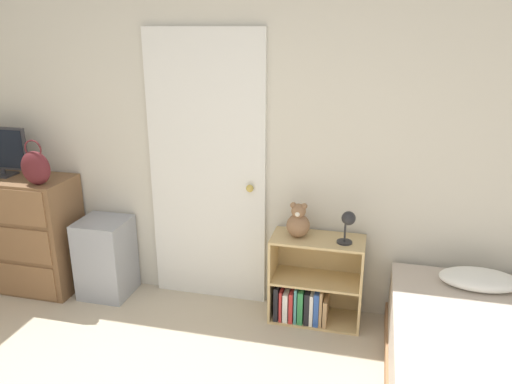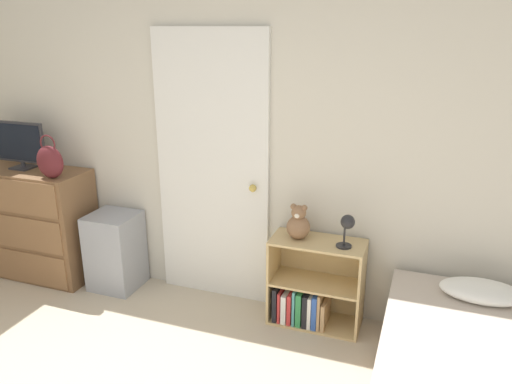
# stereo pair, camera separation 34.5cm
# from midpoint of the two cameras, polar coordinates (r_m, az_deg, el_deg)

# --- Properties ---
(wall_back) EXTENTS (10.00, 0.06, 2.55)m
(wall_back) POSITION_cam_midpoint_polar(r_m,az_deg,el_deg) (3.72, -0.08, 5.91)
(wall_back) COLOR beige
(wall_back) RESTS_ON ground_plane
(door_closed) EXTENTS (0.90, 0.09, 2.08)m
(door_closed) POSITION_cam_midpoint_polar(r_m,az_deg,el_deg) (3.78, -2.42, 2.43)
(door_closed) COLOR white
(door_closed) RESTS_ON ground_plane
(dresser) EXTENTS (1.04, 0.44, 0.95)m
(dresser) POSITION_cam_midpoint_polar(r_m,az_deg,el_deg) (4.63, -22.16, -3.29)
(dresser) COLOR brown
(dresser) RESTS_ON ground_plane
(tv) EXTENTS (0.49, 0.16, 0.39)m
(tv) POSITION_cam_midpoint_polar(r_m,az_deg,el_deg) (4.48, -23.42, 5.00)
(tv) COLOR #2D2D33
(tv) RESTS_ON dresser
(handbag) EXTENTS (0.24, 0.12, 0.35)m
(handbag) POSITION_cam_midpoint_polar(r_m,az_deg,el_deg) (4.12, -20.31, 3.26)
(handbag) COLOR #591E23
(handbag) RESTS_ON dresser
(storage_bin) EXTENTS (0.38, 0.37, 0.64)m
(storage_bin) POSITION_cam_midpoint_polar(r_m,az_deg,el_deg) (4.25, -13.55, -6.60)
(storage_bin) COLOR #999EA8
(storage_bin) RESTS_ON ground_plane
(bookshelf) EXTENTS (0.66, 0.31, 0.65)m
(bookshelf) POSITION_cam_midpoint_polar(r_m,az_deg,el_deg) (3.73, 8.93, -11.27)
(bookshelf) COLOR tan
(bookshelf) RESTS_ON ground_plane
(teddy_bear) EXTENTS (0.17, 0.17, 0.26)m
(teddy_bear) POSITION_cam_midpoint_polar(r_m,az_deg,el_deg) (3.53, 7.67, -3.69)
(teddy_bear) COLOR #8C6647
(teddy_bear) RESTS_ON bookshelf
(desk_lamp) EXTENTS (0.12, 0.12, 0.24)m
(desk_lamp) POSITION_cam_midpoint_polar(r_m,az_deg,el_deg) (3.42, 13.25, -3.79)
(desk_lamp) COLOR #262628
(desk_lamp) RESTS_ON bookshelf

